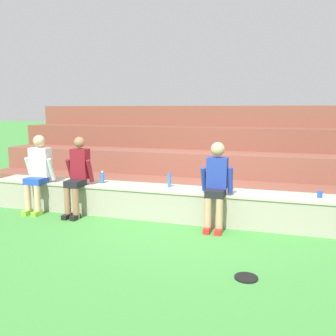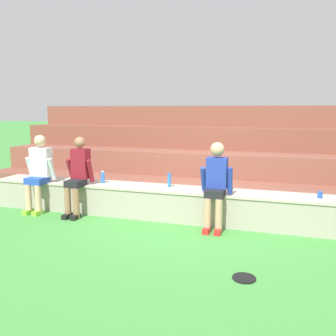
{
  "view_description": "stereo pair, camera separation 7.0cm",
  "coord_description": "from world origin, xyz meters",
  "px_view_note": "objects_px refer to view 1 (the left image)",
  "views": [
    {
      "loc": [
        1.44,
        -5.6,
        1.91
      ],
      "look_at": [
        -0.35,
        0.28,
        0.89
      ],
      "focal_mm": 38.85,
      "sensor_mm": 36.0,
      "label": 1
    },
    {
      "loc": [
        1.51,
        -5.58,
        1.91
      ],
      "look_at": [
        -0.35,
        0.28,
        0.89
      ],
      "focal_mm": 38.85,
      "sensor_mm": 36.0,
      "label": 2
    }
  ],
  "objects_px": {
    "person_center": "(216,183)",
    "person_far_left": "(38,171)",
    "frisbee": "(246,278)",
    "person_left_of_center": "(77,175)",
    "water_bottle_center_gap": "(169,180)",
    "water_bottle_mid_right": "(102,177)",
    "plastic_cup_middle": "(320,194)"
  },
  "relations": [
    {
      "from": "person_far_left",
      "to": "water_bottle_mid_right",
      "type": "xyz_separation_m",
      "value": [
        1.14,
        0.32,
        -0.12
      ]
    },
    {
      "from": "person_far_left",
      "to": "water_bottle_center_gap",
      "type": "distance_m",
      "value": 2.44
    },
    {
      "from": "person_center",
      "to": "plastic_cup_middle",
      "type": "height_order",
      "value": "person_center"
    },
    {
      "from": "water_bottle_mid_right",
      "to": "water_bottle_center_gap",
      "type": "xyz_separation_m",
      "value": [
        1.28,
        0.02,
        0.01
      ]
    },
    {
      "from": "person_left_of_center",
      "to": "water_bottle_center_gap",
      "type": "bearing_deg",
      "value": 11.58
    },
    {
      "from": "person_center",
      "to": "water_bottle_center_gap",
      "type": "distance_m",
      "value": 0.96
    },
    {
      "from": "person_center",
      "to": "frisbee",
      "type": "distance_m",
      "value": 1.88
    },
    {
      "from": "water_bottle_mid_right",
      "to": "person_far_left",
      "type": "bearing_deg",
      "value": -164.37
    },
    {
      "from": "person_left_of_center",
      "to": "person_center",
      "type": "distance_m",
      "value": 2.49
    },
    {
      "from": "person_center",
      "to": "water_bottle_mid_right",
      "type": "height_order",
      "value": "person_center"
    },
    {
      "from": "person_center",
      "to": "water_bottle_center_gap",
      "type": "relative_size",
      "value": 5.46
    },
    {
      "from": "person_left_of_center",
      "to": "person_far_left",
      "type": "bearing_deg",
      "value": -179.26
    },
    {
      "from": "water_bottle_mid_right",
      "to": "frisbee",
      "type": "distance_m",
      "value": 3.47
    },
    {
      "from": "frisbee",
      "to": "water_bottle_center_gap",
      "type": "bearing_deg",
      "value": 127.23
    },
    {
      "from": "water_bottle_mid_right",
      "to": "plastic_cup_middle",
      "type": "distance_m",
      "value": 3.71
    },
    {
      "from": "water_bottle_mid_right",
      "to": "person_left_of_center",
      "type": "bearing_deg",
      "value": -136.79
    },
    {
      "from": "person_left_of_center",
      "to": "water_bottle_center_gap",
      "type": "distance_m",
      "value": 1.64
    },
    {
      "from": "person_left_of_center",
      "to": "person_center",
      "type": "height_order",
      "value": "person_left_of_center"
    },
    {
      "from": "water_bottle_mid_right",
      "to": "frisbee",
      "type": "relative_size",
      "value": 0.83
    },
    {
      "from": "person_center",
      "to": "frisbee",
      "type": "xyz_separation_m",
      "value": [
        0.63,
        -1.61,
        -0.74
      ]
    },
    {
      "from": "person_left_of_center",
      "to": "water_bottle_mid_right",
      "type": "height_order",
      "value": "person_left_of_center"
    },
    {
      "from": "person_center",
      "to": "plastic_cup_middle",
      "type": "bearing_deg",
      "value": 11.84
    },
    {
      "from": "plastic_cup_middle",
      "to": "water_bottle_center_gap",
      "type": "bearing_deg",
      "value": 178.97
    },
    {
      "from": "person_far_left",
      "to": "water_bottle_mid_right",
      "type": "relative_size",
      "value": 6.37
    },
    {
      "from": "water_bottle_mid_right",
      "to": "frisbee",
      "type": "xyz_separation_m",
      "value": [
        2.79,
        -1.96,
        -0.64
      ]
    },
    {
      "from": "person_far_left",
      "to": "frisbee",
      "type": "relative_size",
      "value": 5.31
    },
    {
      "from": "person_center",
      "to": "person_far_left",
      "type": "bearing_deg",
      "value": 179.48
    },
    {
      "from": "person_left_of_center",
      "to": "plastic_cup_middle",
      "type": "xyz_separation_m",
      "value": [
        4.04,
        0.29,
        -0.15
      ]
    },
    {
      "from": "person_far_left",
      "to": "water_bottle_center_gap",
      "type": "bearing_deg",
      "value": 8.0
    },
    {
      "from": "water_bottle_center_gap",
      "to": "plastic_cup_middle",
      "type": "distance_m",
      "value": 2.43
    },
    {
      "from": "person_far_left",
      "to": "frisbee",
      "type": "bearing_deg",
      "value": -22.74
    },
    {
      "from": "person_left_of_center",
      "to": "person_center",
      "type": "xyz_separation_m",
      "value": [
        2.49,
        -0.04,
        0.01
      ]
    }
  ]
}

